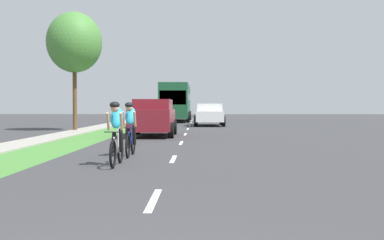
{
  "coord_description": "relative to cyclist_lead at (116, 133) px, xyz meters",
  "views": [
    {
      "loc": [
        0.71,
        -2.82,
        1.48
      ],
      "look_at": [
        0.46,
        14.0,
        0.96
      ],
      "focal_mm": 43.48,
      "sensor_mm": 36.0,
      "label": 1
    }
  ],
  "objects": [
    {
      "name": "pickup_white",
      "position": [
        2.79,
        23.03,
        0.02
      ],
      "size": [
        2.22,
        5.1,
        1.64
      ],
      "color": "silver",
      "rests_on": "ground_plane"
    },
    {
      "name": "cyclist_trailing",
      "position": [
        0.02,
        2.15,
        0.0
      ],
      "size": [
        0.42,
        1.72,
        1.58
      ],
      "color": "black",
      "rests_on": "ground_plane"
    },
    {
      "name": "bus_dark_green",
      "position": [
        -0.18,
        33.5,
        1.17
      ],
      "size": [
        2.78,
        11.6,
        3.48
      ],
      "color": "#194C2D",
      "rests_on": "ground_plane"
    },
    {
      "name": "grass_verge",
      "position": [
        -3.02,
        11.47,
        -0.81
      ],
      "size": [
        2.01,
        70.0,
        0.01
      ],
      "primitive_type": "cube",
      "color": "#478438",
      "rests_on": "ground_plane"
    },
    {
      "name": "suv_maroon",
      "position": [
        -0.21,
        11.23,
        0.14
      ],
      "size": [
        2.15,
        4.7,
        1.79
      ],
      "color": "maroon",
      "rests_on": "ground_plane"
    },
    {
      "name": "street_tree_near",
      "position": [
        -5.3,
        15.94,
        4.38
      ],
      "size": [
        3.23,
        3.23,
        6.99
      ],
      "color": "brown",
      "rests_on": "ground_plane"
    },
    {
      "name": "lane_markings_center",
      "position": [
        1.32,
        15.47,
        -0.81
      ],
      "size": [
        0.12,
        52.2,
        0.01
      ],
      "color": "white",
      "rests_on": "ground_plane"
    },
    {
      "name": "cyclist_lead",
      "position": [
        0.0,
        0.0,
        0.0
      ],
      "size": [
        0.42,
        1.72,
        1.58
      ],
      "color": "black",
      "rests_on": "ground_plane"
    },
    {
      "name": "sidewalk_concrete",
      "position": [
        -4.8,
        11.47,
        -0.81
      ],
      "size": [
        1.55,
        70.0,
        0.1
      ],
      "primitive_type": "cube",
      "color": "#9E998E",
      "rests_on": "ground_plane"
    },
    {
      "name": "sedan_blue",
      "position": [
        -0.04,
        50.57,
        -0.04
      ],
      "size": [
        1.98,
        4.3,
        1.52
      ],
      "color": "#23389E",
      "rests_on": "ground_plane"
    },
    {
      "name": "ground_plane",
      "position": [
        1.32,
        11.47,
        -0.81
      ],
      "size": [
        120.0,
        120.0,
        0.0
      ],
      "primitive_type": "plane",
      "color": "#38383A"
    }
  ]
}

